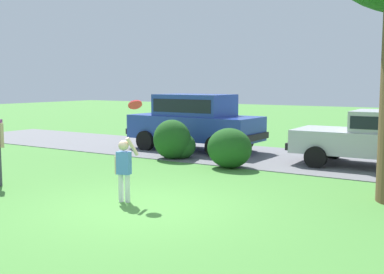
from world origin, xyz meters
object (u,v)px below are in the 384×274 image
Objects in this scene: parked_suv at (195,119)px; frisbee at (135,105)px; child_thrower at (124,166)px; parked_sedan at (377,137)px.

frisbee is (2.59, -6.40, 0.80)m from parked_suv.
child_thrower is 1.23m from frisbee.
child_thrower is at bearing -68.98° from parked_suv.
parked_sedan is 0.94× the size of parked_suv.
parked_suv is at bearing 111.02° from child_thrower.
parked_sedan is 14.62× the size of frisbee.
parked_suv reaches higher than parked_sedan.
parked_suv is (-5.96, 0.20, 0.23)m from parked_sedan.
parked_sedan is at bearing 61.47° from frisbee.
parked_suv reaches higher than child_thrower.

